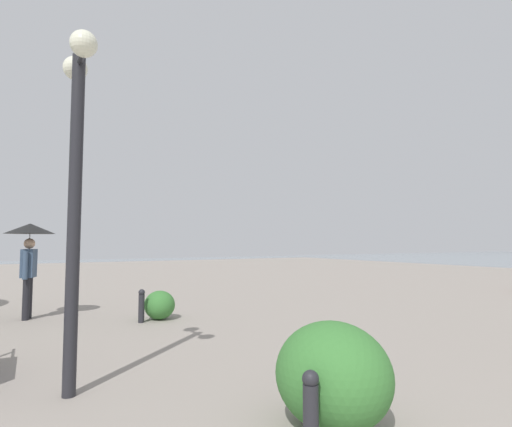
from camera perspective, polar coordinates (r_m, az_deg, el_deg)
lamppost at (r=4.97m, az=-23.70°, el=7.32°), size 0.98×0.28×3.84m
pedestrian at (r=10.05m, az=-28.94°, el=-3.66°), size 1.00×1.00×2.03m
bollard_near at (r=3.45m, az=7.63°, el=-25.75°), size 0.13×0.13×0.66m
bollard_mid at (r=8.85m, az=-15.62°, el=-12.14°), size 0.13×0.13×0.67m
shrub_low at (r=9.13m, az=-13.25°, el=-12.26°), size 0.71×0.64×0.60m
shrub_round at (r=3.93m, az=10.63°, el=-21.15°), size 1.09×0.98×0.92m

